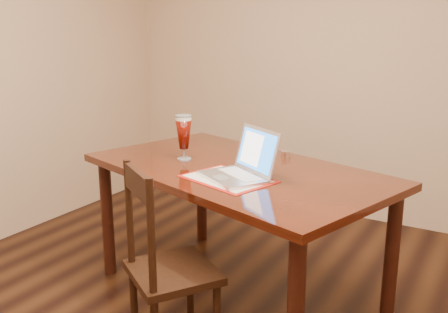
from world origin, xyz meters
The scene contains 2 objects.
dining_table centered at (-0.23, 0.77, 0.74)m, with size 2.00×1.47×1.11m.
dining_chair centered at (-0.26, 0.12, 0.47)m, with size 0.57×0.57×1.00m.
Camera 1 is at (1.13, -1.69, 1.62)m, focal length 40.00 mm.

